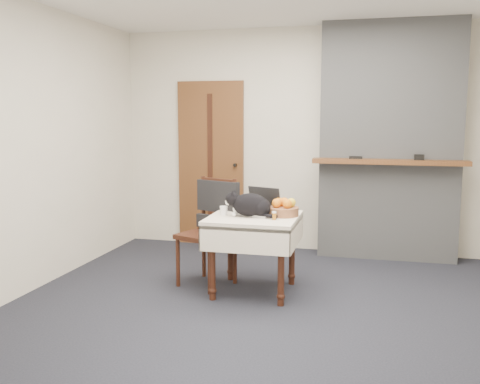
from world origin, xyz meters
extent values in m
plane|color=black|center=(0.00, 0.00, 0.00)|extent=(4.50, 4.50, 0.00)
cube|color=beige|center=(0.00, 2.00, 1.30)|extent=(4.50, 0.02, 2.60)
cube|color=beige|center=(-2.25, 0.00, 1.30)|extent=(0.02, 4.00, 2.60)
cube|color=brown|center=(-1.20, 1.98, 1.00)|extent=(0.82, 0.05, 2.00)
cube|color=#341C0E|center=(-1.20, 1.95, 1.00)|extent=(0.06, 0.01, 1.70)
cylinder|color=black|center=(-0.88, 1.93, 1.00)|extent=(0.04, 0.06, 0.04)
cube|color=gray|center=(0.90, 1.85, 1.30)|extent=(1.50, 0.30, 2.60)
cube|color=brown|center=(0.90, 1.61, 1.10)|extent=(1.62, 0.18, 0.05)
cube|color=black|center=(0.55, 1.61, 1.14)|extent=(0.14, 0.04, 0.03)
cube|color=black|center=(1.20, 1.61, 1.16)|extent=(0.10, 0.07, 0.06)
cylinder|color=#341C0E|center=(-0.58, 0.00, 0.32)|extent=(0.06, 0.06, 0.64)
sphere|color=#341C0E|center=(-0.58, 0.00, 0.08)|extent=(0.07, 0.07, 0.07)
cylinder|color=#341C0E|center=(0.02, 0.00, 0.32)|extent=(0.06, 0.06, 0.64)
sphere|color=#341C0E|center=(0.02, 0.00, 0.08)|extent=(0.07, 0.07, 0.07)
cylinder|color=#341C0E|center=(-0.58, 0.60, 0.32)|extent=(0.06, 0.06, 0.64)
sphere|color=#341C0E|center=(-0.58, 0.60, 0.08)|extent=(0.07, 0.07, 0.07)
cylinder|color=#341C0E|center=(0.02, 0.60, 0.32)|extent=(0.06, 0.06, 0.64)
sphere|color=#341C0E|center=(0.02, 0.60, 0.08)|extent=(0.07, 0.07, 0.07)
cube|color=#EFE1CB|center=(-0.28, 0.30, 0.67)|extent=(0.78, 0.78, 0.06)
cube|color=#EFE1CB|center=(-0.28, -0.09, 0.56)|extent=(0.78, 0.01, 0.22)
cube|color=#EFE1CB|center=(-0.28, 0.68, 0.56)|extent=(0.78, 0.01, 0.22)
cube|color=#EFE1CB|center=(-0.66, 0.30, 0.56)|extent=(0.01, 0.78, 0.22)
cube|color=#EFE1CB|center=(0.11, 0.30, 0.56)|extent=(0.01, 0.78, 0.22)
cube|color=#B7B7BC|center=(-0.26, 0.34, 0.71)|extent=(0.38, 0.32, 0.02)
cube|color=black|center=(-0.26, 0.34, 0.72)|extent=(0.31, 0.24, 0.00)
cube|color=black|center=(-0.22, 0.47, 0.83)|extent=(0.32, 0.17, 0.22)
cube|color=#ABD3FA|center=(-0.22, 0.47, 0.83)|extent=(0.30, 0.15, 0.20)
ellipsoid|color=black|center=(-0.30, 0.26, 0.80)|extent=(0.33, 0.20, 0.21)
ellipsoid|color=black|center=(-0.21, 0.27, 0.78)|extent=(0.17, 0.19, 0.17)
sphere|color=black|center=(-0.47, 0.26, 0.85)|extent=(0.12, 0.12, 0.12)
ellipsoid|color=white|center=(-0.51, 0.26, 0.82)|extent=(0.05, 0.06, 0.06)
ellipsoid|color=white|center=(-0.44, 0.26, 0.76)|extent=(0.05, 0.07, 0.08)
cone|color=black|center=(-0.46, 0.22, 0.91)|extent=(0.04, 0.05, 0.05)
cone|color=black|center=(-0.46, 0.29, 0.91)|extent=(0.04, 0.05, 0.05)
cylinder|color=black|center=(-0.13, 0.20, 0.72)|extent=(0.18, 0.09, 0.04)
sphere|color=white|center=(-0.44, 0.22, 0.72)|extent=(0.04, 0.04, 0.04)
sphere|color=white|center=(-0.44, 0.30, 0.72)|extent=(0.04, 0.04, 0.04)
cylinder|color=white|center=(-0.55, 0.28, 0.74)|extent=(0.07, 0.07, 0.08)
cylinder|color=#A76014|center=(-0.07, 0.16, 0.73)|extent=(0.03, 0.03, 0.06)
cylinder|color=silver|center=(-0.07, 0.16, 0.77)|extent=(0.04, 0.04, 0.01)
cylinder|color=brown|center=(-0.03, 0.37, 0.74)|extent=(0.28, 0.28, 0.08)
sphere|color=orange|center=(-0.08, 0.34, 0.82)|extent=(0.08, 0.08, 0.08)
sphere|color=orange|center=(0.02, 0.33, 0.82)|extent=(0.08, 0.08, 0.08)
sphere|color=orange|center=(-0.03, 0.43, 0.82)|extent=(0.08, 0.08, 0.08)
sphere|color=yellow|center=(0.04, 0.40, 0.82)|extent=(0.08, 0.08, 0.08)
sphere|color=orange|center=(-0.07, 0.41, 0.82)|extent=(0.08, 0.08, 0.08)
cube|color=black|center=(-0.08, 0.38, 0.70)|extent=(0.13, 0.10, 0.01)
cube|color=#341C0E|center=(-0.75, 0.38, 0.48)|extent=(0.58, 0.58, 0.04)
cylinder|color=#341C0E|center=(-1.00, 0.28, 0.24)|extent=(0.04, 0.04, 0.48)
cylinder|color=#341C0E|center=(-0.65, 0.14, 0.24)|extent=(0.04, 0.04, 0.48)
cylinder|color=#341C0E|center=(-0.86, 0.63, 0.24)|extent=(0.04, 0.04, 0.48)
cylinder|color=#341C0E|center=(-0.51, 0.49, 0.24)|extent=(0.04, 0.04, 0.48)
cylinder|color=#341C0E|center=(-0.86, 0.63, 0.74)|extent=(0.04, 0.04, 0.53)
cylinder|color=#341C0E|center=(-0.51, 0.49, 0.74)|extent=(0.04, 0.04, 0.53)
cube|color=#341C0E|center=(-0.68, 0.56, 0.85)|extent=(0.37, 0.17, 0.30)
cube|color=black|center=(-0.69, 0.55, 0.82)|extent=(0.46, 0.23, 0.30)
camera|label=1|loc=(0.75, -4.27, 1.58)|focal=40.00mm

